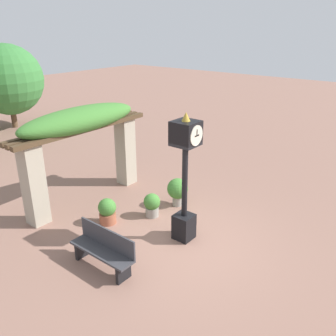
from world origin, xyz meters
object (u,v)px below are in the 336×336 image
(potted_plant_far_left, at_px, (152,204))
(park_bench, at_px, (103,249))
(pedestal_clock, at_px, (185,174))
(potted_plant_near_right, at_px, (107,211))
(potted_plant_near_left, at_px, (178,190))

(potted_plant_far_left, xyz_separation_m, park_bench, (-2.33, -0.63, 0.08))
(pedestal_clock, bearing_deg, park_bench, 160.72)
(pedestal_clock, distance_m, potted_plant_near_right, 2.53)
(potted_plant_near_left, xyz_separation_m, park_bench, (-3.28, -0.47, -0.06))
(potted_plant_near_left, height_order, potted_plant_far_left, potted_plant_near_left)
(potted_plant_far_left, bearing_deg, potted_plant_near_right, 145.74)
(park_bench, bearing_deg, pedestal_clock, 70.72)
(potted_plant_near_left, distance_m, park_bench, 3.31)
(potted_plant_near_right, xyz_separation_m, park_bench, (-1.32, -1.32, 0.08))
(pedestal_clock, xyz_separation_m, park_bench, (-1.99, 0.70, -1.29))
(potted_plant_near_right, distance_m, park_bench, 1.87)
(potted_plant_near_left, bearing_deg, park_bench, -171.81)
(potted_plant_far_left, distance_m, park_bench, 2.42)
(park_bench, bearing_deg, potted_plant_near_right, 135.12)
(potted_plant_near_right, bearing_deg, potted_plant_far_left, -34.26)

